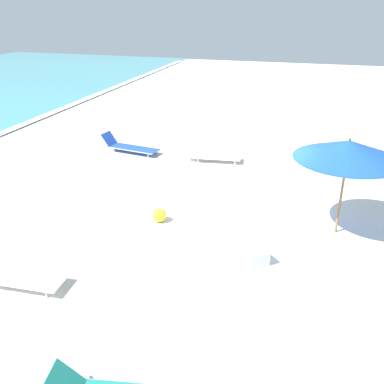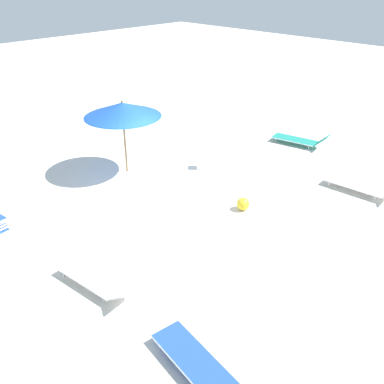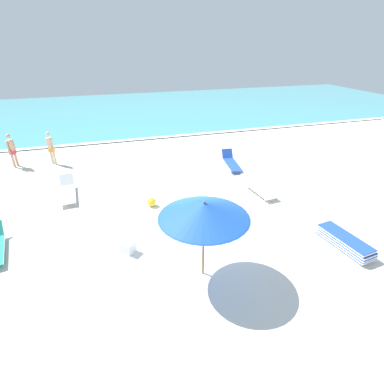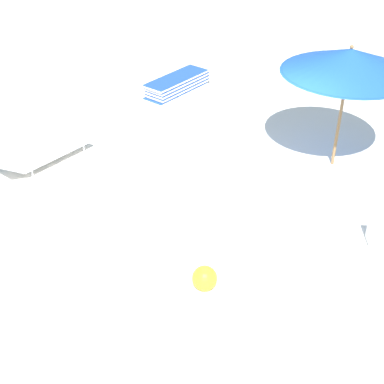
{
  "view_description": "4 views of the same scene",
  "coord_description": "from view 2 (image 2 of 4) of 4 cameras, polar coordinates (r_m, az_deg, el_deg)",
  "views": [
    {
      "loc": [
        -10.29,
        -1.56,
        5.17
      ],
      "look_at": [
        -0.89,
        1.24,
        0.74
      ],
      "focal_mm": 40.0,
      "sensor_mm": 36.0,
      "label": 1
    },
    {
      "loc": [
        7.04,
        8.2,
        6.11
      ],
      "look_at": [
        0.01,
        1.29,
        0.8
      ],
      "focal_mm": 40.0,
      "sensor_mm": 36.0,
      "label": 2
    },
    {
      "loc": [
        -2.81,
        -8.55,
        6.03
      ],
      "look_at": [
        0.02,
        0.72,
        1.06
      ],
      "focal_mm": 28.0,
      "sensor_mm": 36.0,
      "label": 3
    },
    {
      "loc": [
        -5.23,
        6.01,
        5.4
      ],
      "look_at": [
        -0.41,
        1.38,
        0.95
      ],
      "focal_mm": 50.0,
      "sensor_mm": 36.0,
      "label": 4
    }
  ],
  "objects": [
    {
      "name": "ground_plane",
      "position": [
        12.44,
        -4.15,
        -1.58
      ],
      "size": [
        60.0,
        60.0,
        0.16
      ],
      "color": "silver"
    },
    {
      "name": "cooler_box",
      "position": [
        14.34,
        1.62,
        3.92
      ],
      "size": [
        0.6,
        0.61,
        0.37
      ],
      "rotation": [
        0.0,
        0.0,
        5.47
      ],
      "color": "white",
      "rests_on": "ground_plane"
    },
    {
      "name": "beach_ball",
      "position": [
        11.97,
        6.82,
        -1.59
      ],
      "size": [
        0.36,
        0.36,
        0.36
      ],
      "color": "yellow",
      "rests_on": "ground_plane"
    },
    {
      "name": "beach_umbrella",
      "position": [
        13.59,
        -9.26,
        10.77
      ],
      "size": [
        2.42,
        2.42,
        2.39
      ],
      "color": "olive",
      "rests_on": "ground_plane"
    },
    {
      "name": "sun_lounger_beside_umbrella",
      "position": [
        9.4,
        -12.35,
        -11.33
      ],
      "size": [
        0.84,
        2.14,
        0.51
      ],
      "rotation": [
        0.0,
        0.0,
        0.11
      ],
      "color": "white",
      "rests_on": "ground_plane"
    },
    {
      "name": "sun_lounger_under_umbrella",
      "position": [
        16.72,
        14.25,
        6.78
      ],
      "size": [
        0.99,
        2.16,
        0.56
      ],
      "rotation": [
        0.0,
        0.0,
        0.19
      ],
      "color": "#1E8475",
      "rests_on": "ground_plane"
    },
    {
      "name": "sun_lounger_near_water_right",
      "position": [
        7.6,
        1.57,
        -22.48
      ],
      "size": [
        0.92,
        2.26,
        0.63
      ],
      "rotation": [
        0.0,
        0.0,
        -0.15
      ],
      "color": "blue",
      "rests_on": "ground_plane"
    },
    {
      "name": "sun_lounger_near_water_left",
      "position": [
        13.72,
        21.81,
        0.72
      ],
      "size": [
        0.75,
        2.22,
        0.6
      ],
      "rotation": [
        0.0,
        0.0,
        0.07
      ],
      "color": "white",
      "rests_on": "ground_plane"
    }
  ]
}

